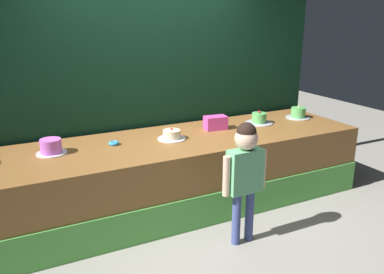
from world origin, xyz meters
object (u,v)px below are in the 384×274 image
Objects in this scene: cake_left at (51,147)px; cake_center at (172,135)px; pink_box at (216,123)px; donut at (114,143)px; child_figure at (245,167)px; cake_right at (259,119)px; cake_far_right at (298,113)px.

cake_left is 0.95× the size of cake_center.
donut is at bearing -178.42° from pink_box.
child_figure is 1.83m from cake_left.
child_figure is at bearing -106.70° from pink_box.
cake_right is (0.93, 1.09, 0.08)m from child_figure.
child_figure is 1.38m from donut.
child_figure is at bearing -50.40° from donut.
cake_right reaches higher than cake_center.
cake_center is at bearing 105.72° from child_figure.
cake_far_right reaches higher than cake_left.
cake_center is 1.21m from cake_right.
cake_left is 3.02m from cake_far_right.
pink_box reaches higher than cake_center.
child_figure is 4.04× the size of cake_left.
pink_box is 0.62m from cake_center.
child_figure is at bearing -74.28° from cake_center.
donut is 0.36× the size of cake_center.
cake_center reaches higher than donut.
cake_left reaches higher than cake_center.
pink_box is 1.21m from donut.
cake_left is (-1.81, -0.02, -0.01)m from pink_box.
child_figure is 10.79× the size of donut.
pink_box reaches higher than donut.
child_figure is 1.88m from cake_far_right.
cake_right is at bearing -0.91° from pink_box.
cake_center is at bearing -8.03° from donut.
cake_right is (0.60, -0.01, -0.02)m from pink_box.
cake_far_right reaches higher than cake_right.
cake_far_right is (1.21, -0.02, -0.02)m from pink_box.
cake_center is 0.98× the size of cake_far_right.
donut is 1.81m from cake_right.
donut is (-0.88, 1.06, 0.04)m from child_figure.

